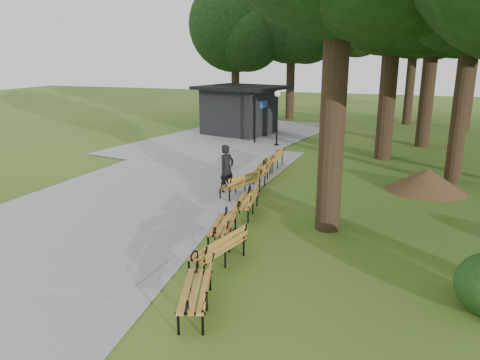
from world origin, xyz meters
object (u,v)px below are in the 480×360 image
(bench_3, at_px, (246,201))
(lamp_post, at_px, (277,106))
(person, at_px, (227,169))
(bench_6, at_px, (273,160))
(bench_2, at_px, (223,225))
(bench_0, at_px, (195,291))
(bench_4, at_px, (240,184))
(bench_5, at_px, (262,170))
(kiosk, at_px, (238,110))
(bench_1, at_px, (218,249))
(dirt_mound, at_px, (427,180))

(bench_3, bearing_deg, lamp_post, -177.73)
(person, relative_size, bench_6, 0.93)
(person, relative_size, bench_2, 0.93)
(lamp_post, bearing_deg, bench_0, -80.10)
(bench_2, xyz_separation_m, bench_6, (-0.90, 8.24, 0.00))
(bench_4, bearing_deg, lamp_post, -151.29)
(person, xyz_separation_m, bench_5, (0.73, 2.04, -0.45))
(bench_5, bearing_deg, bench_6, 174.25)
(lamp_post, height_order, bench_2, lamp_post)
(bench_2, bearing_deg, kiosk, -172.33)
(bench_1, bearing_deg, bench_2, -149.52)
(bench_1, relative_size, bench_6, 1.00)
(dirt_mound, bearing_deg, bench_1, -120.44)
(bench_0, bearing_deg, bench_4, 174.61)
(bench_4, bearing_deg, kiosk, -138.55)
(bench_1, distance_m, bench_3, 3.81)
(person, height_order, dirt_mound, person)
(bench_0, height_order, bench_1, same)
(person, xyz_separation_m, bench_3, (1.44, -2.03, -0.45))
(bench_4, height_order, bench_6, same)
(kiosk, height_order, dirt_mound, kiosk)
(bench_6, bearing_deg, bench_0, 8.86)
(person, xyz_separation_m, dirt_mound, (6.92, 2.57, -0.45))
(bench_3, xyz_separation_m, bench_6, (-0.81, 5.99, 0.00))
(bench_3, relative_size, bench_4, 1.00)
(lamp_post, distance_m, bench_0, 17.37)
(bench_5, height_order, bench_6, same)
(bench_0, bearing_deg, bench_2, 174.79)
(person, height_order, bench_4, person)
(bench_5, relative_size, bench_6, 1.00)
(lamp_post, relative_size, bench_2, 1.59)
(lamp_post, distance_m, bench_3, 11.56)
(lamp_post, bearing_deg, bench_3, -79.67)
(kiosk, xyz_separation_m, bench_2, (5.46, -16.44, -1.09))
(kiosk, xyz_separation_m, dirt_mound, (10.85, -9.59, -1.09))
(person, xyz_separation_m, bench_2, (1.53, -4.27, -0.45))
(person, bearing_deg, bench_4, -86.87)
(bench_5, bearing_deg, kiosk, -164.15)
(kiosk, distance_m, bench_1, 18.95)
(kiosk, height_order, lamp_post, kiosk)
(bench_2, bearing_deg, bench_1, 6.62)
(bench_1, bearing_deg, bench_0, 23.15)
(person, bearing_deg, bench_1, -136.45)
(person, height_order, bench_6, person)
(bench_4, distance_m, bench_5, 2.28)
(kiosk, distance_m, bench_6, 9.45)
(bench_1, distance_m, bench_6, 9.86)
(lamp_post, relative_size, bench_6, 1.59)
(kiosk, distance_m, bench_4, 13.25)
(bench_4, xyz_separation_m, bench_6, (0.02, 4.20, 0.00))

